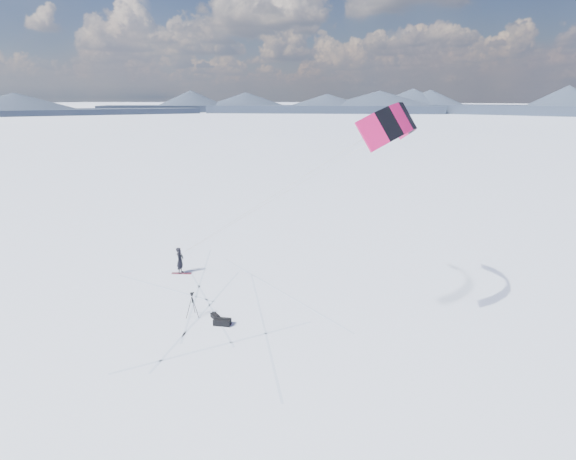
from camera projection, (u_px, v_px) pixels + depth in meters
The scene contains 9 objects.
ground at pixel (182, 301), 24.61m from camera, with size 1800.00×1800.00×0.00m, color white.
horizon_hills at pixel (178, 247), 23.57m from camera, with size 704.00×705.94×8.51m.
snow_tracks at pixel (187, 302), 24.47m from camera, with size 17.62×10.25×0.01m.
snowkiter at pixel (181, 273), 28.56m from camera, with size 0.67×0.44×1.85m, color black.
snowboard at pixel (182, 273), 28.45m from camera, with size 1.34×0.25×0.04m, color maroon.
tripod at pixel (192, 301), 22.63m from camera, with size 0.65×0.73×1.44m.
gear_bag_a at pixel (222, 322), 22.01m from camera, with size 0.99×0.70×0.40m.
gear_bag_b at pixel (215, 316), 22.66m from camera, with size 0.70×0.56×0.29m.
power_kite at pixel (396, 123), 19.75m from camera, with size 15.02×6.36×9.97m.
Camera 1 is at (15.91, -16.64, 11.50)m, focal length 26.00 mm.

